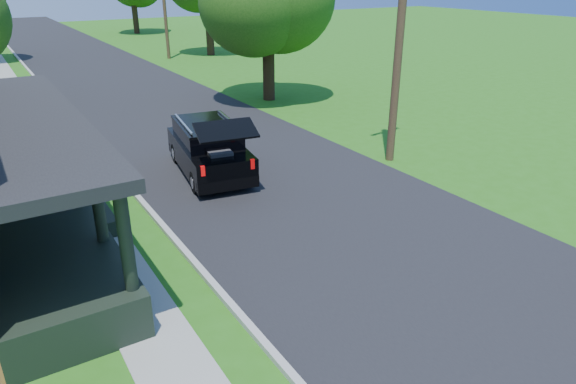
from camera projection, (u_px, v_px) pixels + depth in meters
ground at (421, 275)px, 11.18m from camera, size 140.00×140.00×0.00m
street at (143, 98)px, 26.81m from camera, size 8.00×120.00×0.02m
curb at (60, 108)px, 24.85m from camera, size 0.15×120.00×0.12m
sidewalk at (25, 112)px, 24.11m from camera, size 1.30×120.00×0.03m
black_suv at (209, 148)px, 16.49m from camera, size 2.50×4.99×2.22m
utility_pole_far at (164, 2)px, 37.45m from camera, size 1.50×0.58×7.84m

